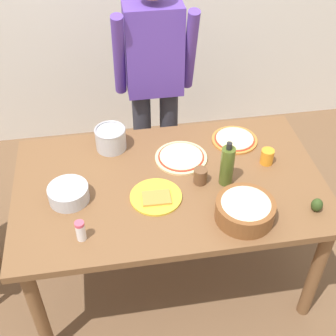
{
  "coord_description": "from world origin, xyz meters",
  "views": [
    {
      "loc": [
        -0.28,
        -1.7,
        2.35
      ],
      "look_at": [
        0.0,
        0.05,
        0.81
      ],
      "focal_mm": 48.39,
      "sensor_mm": 36.0,
      "label": 1
    }
  ],
  "objects_px": {
    "steel_pot": "(111,138)",
    "mixing_bowl_steel": "(69,194)",
    "dining_table": "(170,194)",
    "popcorn_bowl": "(245,209)",
    "avocado": "(317,205)",
    "pizza_raw_on_board": "(181,157)",
    "person_cook": "(155,78)",
    "pizza_cooked_on_tray": "(235,139)",
    "salt_shaker": "(81,231)",
    "cup_orange": "(267,157)",
    "olive_oil_bottle": "(227,166)",
    "plate_with_slice": "(156,197)",
    "cup_small_brown": "(200,176)"
  },
  "relations": [
    {
      "from": "pizza_cooked_on_tray",
      "to": "popcorn_bowl",
      "type": "distance_m",
      "value": 0.6
    },
    {
      "from": "dining_table",
      "to": "salt_shaker",
      "type": "bearing_deg",
      "value": -145.53
    },
    {
      "from": "olive_oil_bottle",
      "to": "avocado",
      "type": "distance_m",
      "value": 0.47
    },
    {
      "from": "cup_orange",
      "to": "person_cook",
      "type": "bearing_deg",
      "value": 126.55
    },
    {
      "from": "cup_orange",
      "to": "salt_shaker",
      "type": "xyz_separation_m",
      "value": [
        -1.0,
        -0.38,
        0.01
      ]
    },
    {
      "from": "pizza_raw_on_board",
      "to": "cup_small_brown",
      "type": "xyz_separation_m",
      "value": [
        0.06,
        -0.2,
        0.03
      ]
    },
    {
      "from": "person_cook",
      "to": "salt_shaker",
      "type": "bearing_deg",
      "value": -114.44
    },
    {
      "from": "dining_table",
      "to": "pizza_cooked_on_tray",
      "type": "height_order",
      "value": "pizza_cooked_on_tray"
    },
    {
      "from": "plate_with_slice",
      "to": "salt_shaker",
      "type": "xyz_separation_m",
      "value": [
        -0.37,
        -0.2,
        0.04
      ]
    },
    {
      "from": "popcorn_bowl",
      "to": "salt_shaker",
      "type": "xyz_separation_m",
      "value": [
        -0.76,
        -0.01,
        -0.01
      ]
    },
    {
      "from": "olive_oil_bottle",
      "to": "cup_orange",
      "type": "bearing_deg",
      "value": 24.23
    },
    {
      "from": "dining_table",
      "to": "cup_orange",
      "type": "distance_m",
      "value": 0.56
    },
    {
      "from": "olive_oil_bottle",
      "to": "cup_small_brown",
      "type": "distance_m",
      "value": 0.15
    },
    {
      "from": "steel_pot",
      "to": "mixing_bowl_steel",
      "type": "bearing_deg",
      "value": -121.48
    },
    {
      "from": "cup_orange",
      "to": "plate_with_slice",
      "type": "bearing_deg",
      "value": -164.52
    },
    {
      "from": "dining_table",
      "to": "cup_small_brown",
      "type": "xyz_separation_m",
      "value": [
        0.16,
        -0.03,
        0.13
      ]
    },
    {
      "from": "avocado",
      "to": "mixing_bowl_steel",
      "type": "bearing_deg",
      "value": 167.28
    },
    {
      "from": "plate_with_slice",
      "to": "salt_shaker",
      "type": "distance_m",
      "value": 0.42
    },
    {
      "from": "popcorn_bowl",
      "to": "avocado",
      "type": "xyz_separation_m",
      "value": [
        0.36,
        -0.01,
        -0.03
      ]
    },
    {
      "from": "cup_orange",
      "to": "salt_shaker",
      "type": "relative_size",
      "value": 0.8
    },
    {
      "from": "cup_orange",
      "to": "steel_pot",
      "type": "bearing_deg",
      "value": 161.97
    },
    {
      "from": "cup_orange",
      "to": "mixing_bowl_steel",
      "type": "bearing_deg",
      "value": -173.82
    },
    {
      "from": "steel_pot",
      "to": "cup_orange",
      "type": "bearing_deg",
      "value": -18.03
    },
    {
      "from": "pizza_raw_on_board",
      "to": "steel_pot",
      "type": "xyz_separation_m",
      "value": [
        -0.37,
        0.16,
        0.06
      ]
    },
    {
      "from": "person_cook",
      "to": "cup_small_brown",
      "type": "xyz_separation_m",
      "value": [
        0.12,
        -0.79,
        -0.14
      ]
    },
    {
      "from": "person_cook",
      "to": "pizza_raw_on_board",
      "type": "relative_size",
      "value": 5.65
    },
    {
      "from": "pizza_raw_on_board",
      "to": "popcorn_bowl",
      "type": "distance_m",
      "value": 0.53
    },
    {
      "from": "pizza_cooked_on_tray",
      "to": "salt_shaker",
      "type": "height_order",
      "value": "salt_shaker"
    },
    {
      "from": "dining_table",
      "to": "salt_shaker",
      "type": "relative_size",
      "value": 15.09
    },
    {
      "from": "popcorn_bowl",
      "to": "salt_shaker",
      "type": "distance_m",
      "value": 0.76
    },
    {
      "from": "dining_table",
      "to": "steel_pot",
      "type": "bearing_deg",
      "value": 129.87
    },
    {
      "from": "pizza_raw_on_board",
      "to": "olive_oil_bottle",
      "type": "bearing_deg",
      "value": -49.59
    },
    {
      "from": "pizza_raw_on_board",
      "to": "popcorn_bowl",
      "type": "bearing_deg",
      "value": -65.96
    },
    {
      "from": "pizza_raw_on_board",
      "to": "plate_with_slice",
      "type": "distance_m",
      "value": 0.33
    },
    {
      "from": "pizza_raw_on_board",
      "to": "pizza_cooked_on_tray",
      "type": "bearing_deg",
      "value": 18.07
    },
    {
      "from": "plate_with_slice",
      "to": "popcorn_bowl",
      "type": "distance_m",
      "value": 0.44
    },
    {
      "from": "popcorn_bowl",
      "to": "avocado",
      "type": "relative_size",
      "value": 4.0
    },
    {
      "from": "steel_pot",
      "to": "dining_table",
      "type": "bearing_deg",
      "value": -50.13
    },
    {
      "from": "dining_table",
      "to": "steel_pot",
      "type": "relative_size",
      "value": 9.22
    },
    {
      "from": "mixing_bowl_steel",
      "to": "person_cook",
      "type": "bearing_deg",
      "value": 56.09
    },
    {
      "from": "plate_with_slice",
      "to": "cup_small_brown",
      "type": "distance_m",
      "value": 0.26
    },
    {
      "from": "dining_table",
      "to": "salt_shaker",
      "type": "xyz_separation_m",
      "value": [
        -0.46,
        -0.31,
        0.14
      ]
    },
    {
      "from": "avocado",
      "to": "salt_shaker",
      "type": "bearing_deg",
      "value": 179.93
    },
    {
      "from": "mixing_bowl_steel",
      "to": "pizza_raw_on_board",
      "type": "bearing_deg",
      "value": 20.2
    },
    {
      "from": "steel_pot",
      "to": "cup_small_brown",
      "type": "xyz_separation_m",
      "value": [
        0.43,
        -0.36,
        -0.02
      ]
    },
    {
      "from": "popcorn_bowl",
      "to": "mixing_bowl_steel",
      "type": "relative_size",
      "value": 1.4
    },
    {
      "from": "dining_table",
      "to": "cup_orange",
      "type": "xyz_separation_m",
      "value": [
        0.54,
        0.07,
        0.13
      ]
    },
    {
      "from": "dining_table",
      "to": "pizza_raw_on_board",
      "type": "height_order",
      "value": "pizza_raw_on_board"
    },
    {
      "from": "mixing_bowl_steel",
      "to": "salt_shaker",
      "type": "xyz_separation_m",
      "value": [
        0.06,
        -0.26,
        0.01
      ]
    },
    {
      "from": "dining_table",
      "to": "cup_orange",
      "type": "relative_size",
      "value": 18.82
    }
  ]
}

